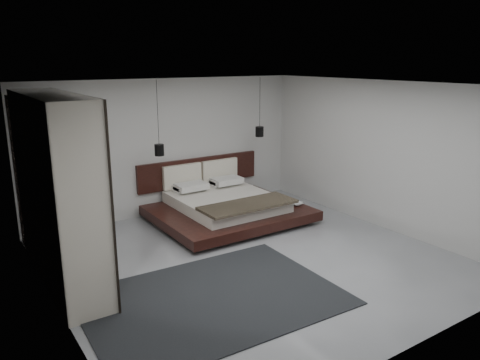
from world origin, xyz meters
TOP-DOWN VIEW (x-y plane):
  - floor at (0.00, 0.00)m, footprint 6.00×6.00m
  - ceiling at (0.00, 0.00)m, footprint 6.00×6.00m
  - wall_back at (0.00, 3.00)m, footprint 6.00×0.00m
  - wall_front at (0.00, -3.00)m, footprint 6.00×0.00m
  - wall_left at (-3.00, 0.00)m, footprint 0.00×6.00m
  - wall_right at (3.00, 0.00)m, footprint 0.00×6.00m
  - lattice_screen at (-2.95, 2.45)m, footprint 0.05×0.90m
  - bed at (0.70, 1.90)m, footprint 2.88×2.43m
  - book_lower at (1.88, 1.24)m, footprint 0.35×0.39m
  - book_upper at (1.86, 1.20)m, footprint 0.21×0.28m
  - pendant_left at (-0.48, 2.37)m, footprint 0.18×0.18m
  - pendant_right at (1.88, 2.37)m, footprint 0.18×0.18m
  - wardrobe at (-2.70, 0.91)m, footprint 0.65×2.78m
  - rug at (-1.19, -0.79)m, footprint 3.47×2.54m

SIDE VIEW (x-z plane):
  - floor at x=0.00m, z-range 0.00..0.00m
  - rug at x=-1.19m, z-range 0.00..0.01m
  - book_lower at x=1.88m, z-range 0.27..0.30m
  - bed at x=0.70m, z-range -0.25..0.84m
  - book_upper at x=1.86m, z-range 0.30..0.32m
  - lattice_screen at x=-2.95m, z-range 0.00..2.60m
  - wardrobe at x=-2.70m, z-range 0.00..2.73m
  - wall_back at x=0.00m, z-range -1.60..4.40m
  - wall_front at x=0.00m, z-range -1.60..4.40m
  - wall_left at x=-3.00m, z-range -1.60..4.40m
  - wall_right at x=3.00m, z-range -1.60..4.40m
  - pendant_left at x=-0.48m, z-range 0.78..2.20m
  - pendant_right at x=1.88m, z-range 1.01..2.28m
  - ceiling at x=0.00m, z-range 2.80..2.80m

